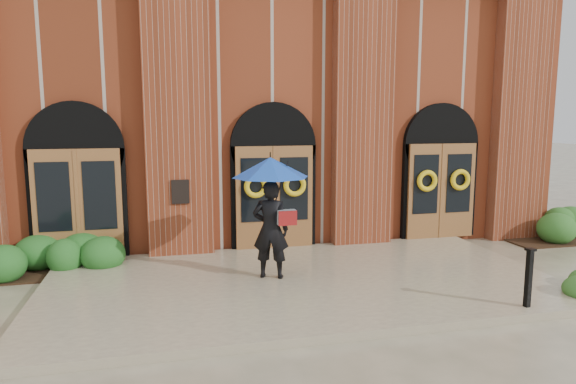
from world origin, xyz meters
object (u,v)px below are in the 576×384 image
object	(u,v)px
metal_post	(529,276)
hedge_wall_right	(565,226)
man_with_umbrella	(271,194)
hedge_wall_left	(42,258)

from	to	relation	value
metal_post	hedge_wall_right	size ratio (longest dim) A/B	0.34
man_with_umbrella	metal_post	xyz separation A→B (m)	(3.91, -2.60, -1.16)
man_with_umbrella	hedge_wall_left	world-z (taller)	man_with_umbrella
metal_post	hedge_wall_left	size ratio (longest dim) A/B	0.36
hedge_wall_right	hedge_wall_left	bearing A→B (deg)	180.00
hedge_wall_left	metal_post	bearing A→B (deg)	-27.23
hedge_wall_left	hedge_wall_right	size ratio (longest dim) A/B	0.94
man_with_umbrella	metal_post	distance (m)	4.84
hedge_wall_left	hedge_wall_right	bearing A→B (deg)	0.00
metal_post	man_with_umbrella	bearing A→B (deg)	146.40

